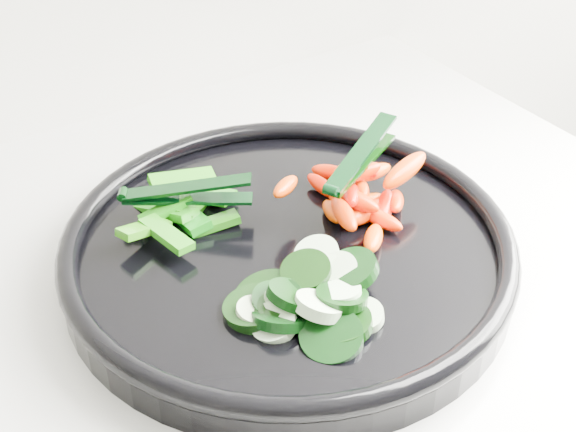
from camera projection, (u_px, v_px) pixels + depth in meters
veggie_tray at (288, 250)px, 0.66m from camera, size 0.42×0.42×0.04m
cucumber_pile at (301, 302)px, 0.59m from camera, size 0.14×0.13×0.04m
carrot_pile at (361, 193)px, 0.69m from camera, size 0.15×0.14×0.05m
pepper_pile at (180, 209)px, 0.69m from camera, size 0.12×0.11×0.04m
tong_carrot at (359, 159)px, 0.68m from camera, size 0.11×0.06×0.02m
tong_pepper at (183, 193)px, 0.68m from camera, size 0.10×0.07×0.02m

